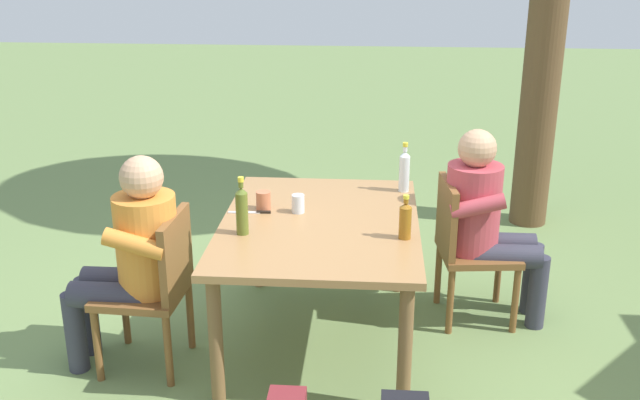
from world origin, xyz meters
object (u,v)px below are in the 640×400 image
chair_far_left (465,243)px  cup_terracotta (263,201)px  dining_table (320,235)px  person_in_plaid_shirt (486,217)px  bottle_clear (404,170)px  bottle_olive (242,210)px  bottle_amber (405,220)px  cup_glass (298,204)px  chair_near_right (156,283)px  table_knife (253,212)px  person_in_white_shirt (133,253)px

chair_far_left → cup_terracotta: (0.17, -1.17, 0.30)m
dining_table → person_in_plaid_shirt: size_ratio=1.25×
dining_table → bottle_clear: (-0.53, 0.47, 0.22)m
bottle_olive → bottle_amber: 0.84m
bottle_olive → cup_glass: size_ratio=3.00×
bottle_clear → cup_glass: size_ratio=2.95×
chair_near_right → cup_glass: (-0.45, 0.70, 0.30)m
table_knife → bottle_amber: bearing=70.3°
bottle_clear → cup_terracotta: (0.38, -0.80, -0.08)m
cup_terracotta → bottle_olive: bearing=-8.4°
chair_near_right → bottle_clear: size_ratio=2.84×
bottle_clear → bottle_amber: bottle_clear is taller
chair_near_right → bottle_olive: bottle_olive is taller
bottle_clear → cup_glass: (0.41, -0.60, -0.08)m
dining_table → cup_glass: 0.22m
bottle_amber → bottle_clear: bearing=178.7°
person_in_plaid_shirt → chair_far_left: bearing=-85.4°
bottle_amber → table_knife: 0.90m
person_in_plaid_shirt → bottle_olive: bearing=-67.7°
person_in_white_shirt → bottle_clear: 1.67m
cup_glass → cup_terracotta: bearing=-99.5°
person_in_white_shirt → cup_terracotta: bearing=128.3°
chair_far_left → bottle_clear: 0.57m
chair_near_right → person_in_plaid_shirt: person_in_plaid_shirt is taller
person_in_white_shirt → person_in_plaid_shirt: (-0.66, 1.89, 0.00)m
bottle_amber → chair_near_right: bearing=-84.6°
person_in_plaid_shirt → cup_terracotta: person_in_plaid_shirt is taller
chair_near_right → table_knife: chair_near_right is taller
person_in_white_shirt → cup_terracotta: size_ratio=11.20×
bottle_olive → bottle_amber: (-0.00, 0.84, -0.03)m
chair_near_right → cup_terracotta: (-0.49, 0.50, 0.30)m
bottle_clear → cup_glass: bottle_clear is taller
bottle_amber → table_knife: bottle_amber is taller
person_in_white_shirt → bottle_amber: 1.42m
bottle_clear → bottle_olive: bottle_olive is taller
table_knife → person_in_plaid_shirt: bearing=100.3°
chair_near_right → bottle_olive: 0.60m
person_in_plaid_shirt → chair_near_right: bearing=-69.5°
dining_table → person_in_plaid_shirt: person_in_plaid_shirt is taller
chair_far_left → table_knife: size_ratio=3.61×
dining_table → bottle_clear: size_ratio=4.80×
bottle_amber → cup_terracotta: size_ratio=2.23×
person_in_white_shirt → bottle_olive: size_ratio=3.79×
chair_near_right → bottle_olive: (-0.12, 0.45, 0.38)m
person_in_white_shirt → table_knife: person_in_white_shirt is taller
table_knife → dining_table: bearing=77.1°
bottle_clear → cup_terracotta: bearing=-64.8°
bottle_olive → table_knife: bearing=179.4°
bottle_olive → table_knife: 0.33m
chair_near_right → person_in_white_shirt: 0.20m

